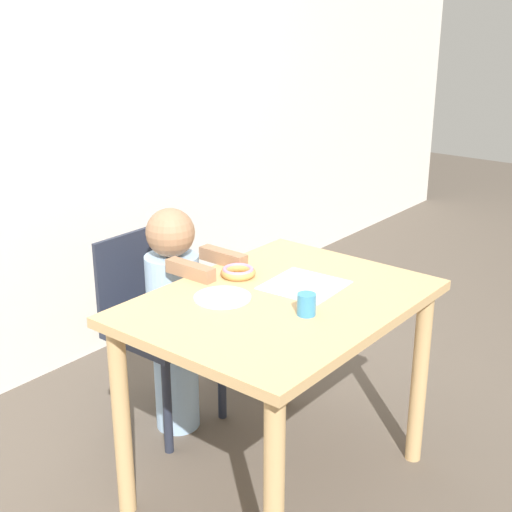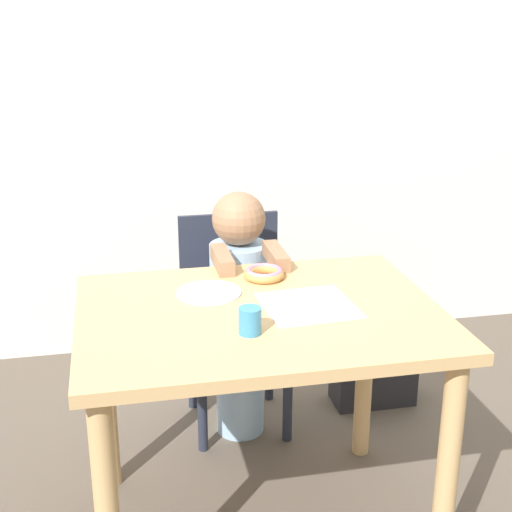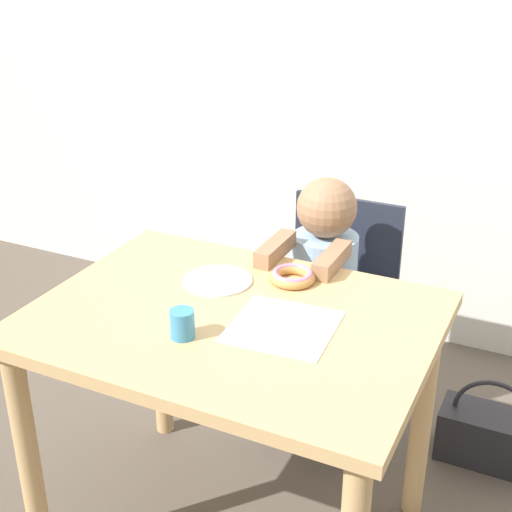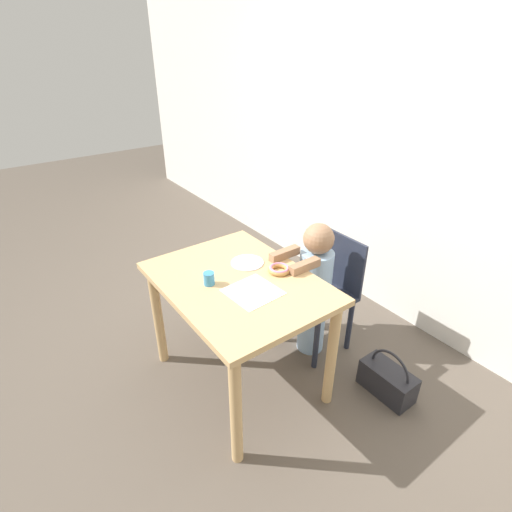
{
  "view_description": "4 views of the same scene",
  "coord_description": "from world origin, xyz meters",
  "px_view_note": "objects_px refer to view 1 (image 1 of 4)",
  "views": [
    {
      "loc": [
        -1.77,
        -1.31,
        1.68
      ],
      "look_at": [
        0.01,
        0.11,
        0.86
      ],
      "focal_mm": 50.0,
      "sensor_mm": 36.0,
      "label": 1
    },
    {
      "loc": [
        -0.38,
        -1.8,
        1.53
      ],
      "look_at": [
        0.01,
        0.11,
        0.86
      ],
      "focal_mm": 50.0,
      "sensor_mm": 36.0,
      "label": 2
    },
    {
      "loc": [
        0.74,
        -1.4,
        1.63
      ],
      "look_at": [
        0.01,
        0.11,
        0.86
      ],
      "focal_mm": 50.0,
      "sensor_mm": 36.0,
      "label": 3
    },
    {
      "loc": [
        1.55,
        -1.01,
        1.92
      ],
      "look_at": [
        0.01,
        0.11,
        0.86
      ],
      "focal_mm": 28.0,
      "sensor_mm": 36.0,
      "label": 4
    }
  ],
  "objects_px": {
    "child_figure": "(175,316)",
    "handbag": "(247,348)",
    "cup": "(306,304)",
    "donut": "(238,272)",
    "chair": "(157,326)"
  },
  "relations": [
    {
      "from": "chair",
      "to": "child_figure",
      "type": "relative_size",
      "value": 0.85
    },
    {
      "from": "cup",
      "to": "handbag",
      "type": "bearing_deg",
      "value": 49.92
    },
    {
      "from": "child_figure",
      "to": "cup",
      "type": "distance_m",
      "value": 0.76
    },
    {
      "from": "cup",
      "to": "donut",
      "type": "bearing_deg",
      "value": 72.44
    },
    {
      "from": "child_figure",
      "to": "donut",
      "type": "distance_m",
      "value": 0.41
    },
    {
      "from": "handbag",
      "to": "child_figure",
      "type": "bearing_deg",
      "value": -169.95
    },
    {
      "from": "child_figure",
      "to": "handbag",
      "type": "xyz_separation_m",
      "value": [
        0.57,
        0.1,
        -0.4
      ]
    },
    {
      "from": "child_figure",
      "to": "cup",
      "type": "height_order",
      "value": "child_figure"
    },
    {
      "from": "child_figure",
      "to": "cup",
      "type": "relative_size",
      "value": 13.12
    },
    {
      "from": "chair",
      "to": "handbag",
      "type": "distance_m",
      "value": 0.66
    },
    {
      "from": "handbag",
      "to": "cup",
      "type": "xyz_separation_m",
      "value": [
        -0.67,
        -0.8,
        0.68
      ]
    },
    {
      "from": "chair",
      "to": "child_figure",
      "type": "height_order",
      "value": "child_figure"
    },
    {
      "from": "donut",
      "to": "cup",
      "type": "height_order",
      "value": "cup"
    },
    {
      "from": "chair",
      "to": "child_figure",
      "type": "distance_m",
      "value": 0.13
    },
    {
      "from": "child_figure",
      "to": "donut",
      "type": "height_order",
      "value": "child_figure"
    }
  ]
}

